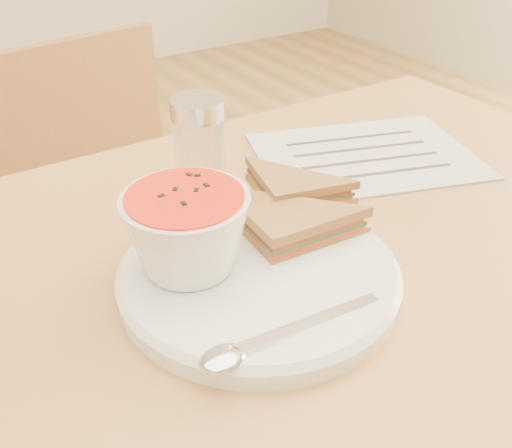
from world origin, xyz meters
TOP-DOWN VIEW (x-y plane):
  - chair_far at (0.03, 0.57)m, footprint 0.41×0.41m
  - plate at (-0.05, 0.01)m, footprint 0.32×0.32m
  - soup_bowl at (-0.10, 0.04)m, footprint 0.13×0.13m
  - sandwich_half_a at (-0.04, -0.00)m, footprint 0.12×0.12m
  - sandwich_half_b at (-0.00, 0.05)m, footprint 0.11×0.11m
  - spoon at (-0.08, -0.08)m, footprint 0.19×0.05m
  - paper_menu at (0.21, 0.15)m, footprint 0.33×0.28m
  - condiment_shaker at (-0.01, 0.19)m, footprint 0.08×0.08m

SIDE VIEW (x-z plane):
  - chair_far at x=0.03m, z-range 0.00..0.80m
  - paper_menu at x=0.21m, z-range 0.75..0.75m
  - plate at x=-0.05m, z-range 0.75..0.77m
  - spoon at x=-0.08m, z-range 0.77..0.78m
  - sandwich_half_a at x=-0.04m, z-range 0.77..0.80m
  - sandwich_half_b at x=0.00m, z-range 0.78..0.81m
  - soup_bowl at x=-0.10m, z-range 0.77..0.84m
  - condiment_shaker at x=-0.01m, z-range 0.75..0.86m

